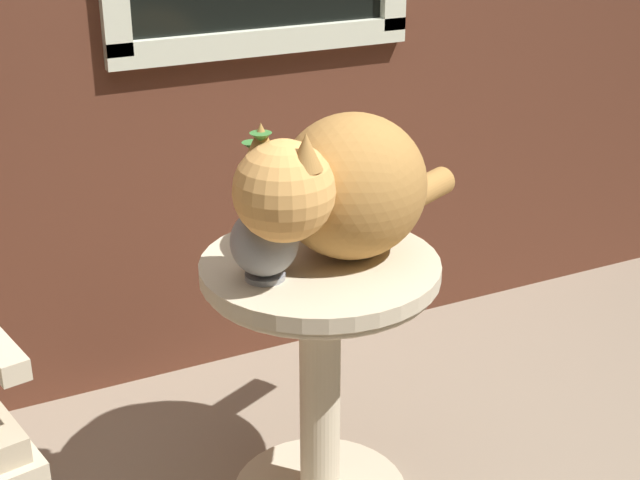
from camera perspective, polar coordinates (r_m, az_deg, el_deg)
wicker_side_table at (r=2.11m, az=0.00°, el=-6.44°), size 0.53×0.53×0.64m
cat at (r=1.96m, az=1.32°, el=3.29°), size 0.66×0.43×0.34m
pewter_vase_with_ivy at (r=1.90m, az=-3.47°, el=0.36°), size 0.14×0.14×0.32m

